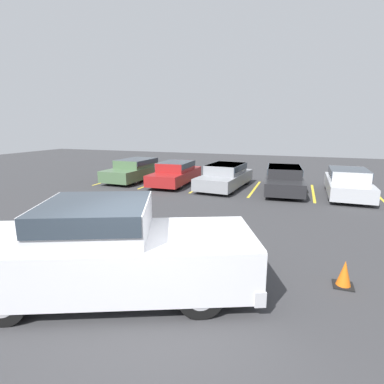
% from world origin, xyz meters
% --- Properties ---
extents(ground_plane, '(60.00, 60.00, 0.00)m').
position_xyz_m(ground_plane, '(0.00, 0.00, 0.00)').
color(ground_plane, '#38383A').
extents(stall_stripe_a, '(0.12, 4.26, 0.01)m').
position_xyz_m(stall_stripe_a, '(-8.48, 11.34, 0.00)').
color(stall_stripe_a, yellow).
rests_on(stall_stripe_a, ground_plane).
extents(stall_stripe_b, '(0.12, 4.26, 0.01)m').
position_xyz_m(stall_stripe_b, '(-5.63, 11.34, 0.00)').
color(stall_stripe_b, yellow).
rests_on(stall_stripe_b, ground_plane).
extents(stall_stripe_c, '(0.12, 4.26, 0.01)m').
position_xyz_m(stall_stripe_c, '(-2.78, 11.34, 0.00)').
color(stall_stripe_c, yellow).
rests_on(stall_stripe_c, ground_plane).
extents(stall_stripe_d, '(0.12, 4.26, 0.01)m').
position_xyz_m(stall_stripe_d, '(0.07, 11.34, 0.00)').
color(stall_stripe_d, yellow).
rests_on(stall_stripe_d, ground_plane).
extents(stall_stripe_e, '(0.12, 4.26, 0.01)m').
position_xyz_m(stall_stripe_e, '(2.91, 11.34, 0.00)').
color(stall_stripe_e, yellow).
rests_on(stall_stripe_e, ground_plane).
extents(stall_stripe_f, '(0.12, 4.26, 0.01)m').
position_xyz_m(stall_stripe_f, '(5.76, 11.34, 0.00)').
color(stall_stripe_f, yellow).
rests_on(stall_stripe_f, ground_plane).
extents(pickup_truck, '(5.79, 4.00, 1.84)m').
position_xyz_m(pickup_truck, '(-1.08, 0.40, 0.91)').
color(pickup_truck, silver).
rests_on(pickup_truck, ground_plane).
extents(parked_sedan_a, '(2.00, 4.80, 1.26)m').
position_xyz_m(parked_sedan_a, '(-7.08, 11.57, 0.67)').
color(parked_sedan_a, '#4C6B47').
rests_on(parked_sedan_a, ground_plane).
extents(parked_sedan_b, '(1.81, 4.42, 1.25)m').
position_xyz_m(parked_sedan_b, '(-4.32, 11.17, 0.67)').
color(parked_sedan_b, maroon).
rests_on(parked_sedan_b, ground_plane).
extents(parked_sedan_c, '(2.23, 4.69, 1.25)m').
position_xyz_m(parked_sedan_c, '(-1.47, 11.16, 0.66)').
color(parked_sedan_c, gray).
rests_on(parked_sedan_c, ground_plane).
extents(parked_sedan_d, '(2.10, 4.76, 1.24)m').
position_xyz_m(parked_sedan_d, '(1.49, 11.27, 0.66)').
color(parked_sedan_d, '#232326').
rests_on(parked_sedan_d, ground_plane).
extents(parked_sedan_e, '(1.84, 4.58, 1.25)m').
position_xyz_m(parked_sedan_e, '(4.36, 11.26, 0.66)').
color(parked_sedan_e, '#B7BABF').
rests_on(parked_sedan_e, ground_plane).
extents(traffic_cone, '(0.39, 0.39, 0.55)m').
position_xyz_m(traffic_cone, '(3.19, 2.18, 0.25)').
color(traffic_cone, black).
rests_on(traffic_cone, ground_plane).
extents(wheel_stop_curb, '(1.72, 0.20, 0.14)m').
position_xyz_m(wheel_stop_curb, '(-4.64, 14.04, 0.07)').
color(wheel_stop_curb, '#B7B2A8').
rests_on(wheel_stop_curb, ground_plane).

